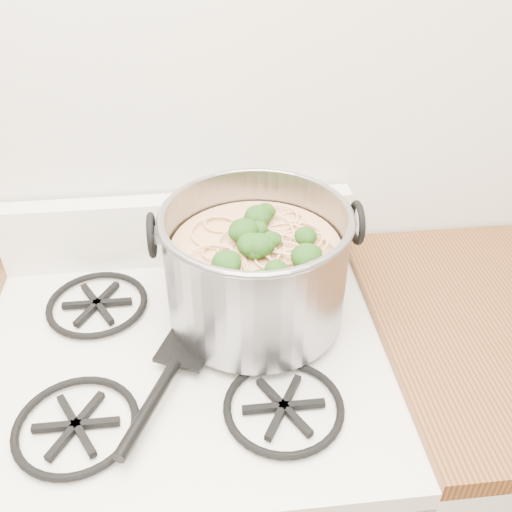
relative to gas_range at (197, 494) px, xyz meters
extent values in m
plane|color=silver|center=(0.00, 0.34, 0.91)|extent=(3.60, 0.00, 3.60)
cube|color=white|center=(0.00, 0.00, -0.03)|extent=(0.76, 0.65, 0.81)
cube|color=white|center=(0.00, 0.00, 0.44)|extent=(0.76, 0.65, 0.04)
cube|color=black|center=(0.00, 0.00, 0.48)|extent=(0.60, 0.56, 0.02)
cylinder|color=gray|center=(0.15, 0.08, 0.60)|extent=(0.34, 0.34, 0.22)
torus|color=gray|center=(0.15, 0.08, 0.71)|extent=(0.35, 0.35, 0.01)
torus|color=black|center=(-0.03, 0.08, 0.68)|extent=(0.01, 0.08, 0.08)
torus|color=black|center=(0.33, 0.08, 0.68)|extent=(0.01, 0.08, 0.08)
cylinder|color=tan|center=(0.15, 0.08, 0.57)|extent=(0.31, 0.31, 0.16)
sphere|color=#1E4612|center=(0.15, 0.08, 0.66)|extent=(0.04, 0.04, 0.04)
sphere|color=#1E4612|center=(0.15, 0.08, 0.66)|extent=(0.04, 0.04, 0.04)
sphere|color=#1E4612|center=(0.15, 0.08, 0.66)|extent=(0.04, 0.04, 0.04)
sphere|color=#1E4612|center=(0.15, 0.08, 0.66)|extent=(0.04, 0.04, 0.04)
sphere|color=#1E4612|center=(0.15, 0.08, 0.66)|extent=(0.04, 0.04, 0.04)
sphere|color=#1E4612|center=(0.15, 0.08, 0.66)|extent=(0.04, 0.04, 0.04)
sphere|color=#1E4612|center=(0.15, 0.08, 0.66)|extent=(0.04, 0.04, 0.04)
sphere|color=#1E4612|center=(0.15, 0.08, 0.66)|extent=(0.04, 0.04, 0.04)
sphere|color=#1E4612|center=(0.15, 0.08, 0.66)|extent=(0.04, 0.04, 0.04)
sphere|color=#1E4612|center=(0.15, 0.08, 0.66)|extent=(0.04, 0.04, 0.04)
sphere|color=#1E4612|center=(0.15, 0.08, 0.66)|extent=(0.04, 0.04, 0.04)
sphere|color=#1E4612|center=(0.15, 0.08, 0.66)|extent=(0.04, 0.04, 0.04)
sphere|color=#1E4612|center=(0.15, 0.08, 0.66)|extent=(0.04, 0.04, 0.04)
sphere|color=#1E4612|center=(0.15, 0.08, 0.66)|extent=(0.04, 0.04, 0.04)
imported|color=white|center=(0.20, 0.28, 0.50)|extent=(0.16, 0.16, 0.03)
camera|label=1|loc=(0.06, -0.75, 1.24)|focal=40.00mm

